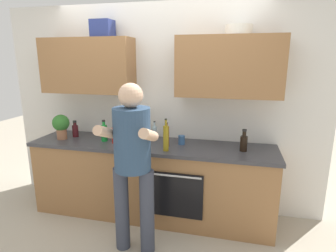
{
  "coord_description": "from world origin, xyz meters",
  "views": [
    {
      "loc": [
        0.92,
        -2.93,
        1.86
      ],
      "look_at": [
        0.23,
        -0.1,
        1.15
      ],
      "focal_mm": 29.63,
      "sensor_mm": 36.0,
      "label": 1
    }
  ],
  "objects_px": {
    "bottle_wine": "(75,130)",
    "bottle_soy": "(244,142)",
    "bottle_oil": "(166,138)",
    "bottle_water": "(154,133)",
    "cup_tea": "(182,140)",
    "person_standing": "(132,157)",
    "bottle_vinegar": "(167,136)",
    "bottle_hotsauce": "(114,135)",
    "potted_herb": "(61,125)",
    "grocery_bag_rice": "(133,134)",
    "bottle_soda": "(104,132)"
  },
  "relations": [
    {
      "from": "person_standing",
      "to": "bottle_vinegar",
      "type": "xyz_separation_m",
      "value": [
        0.17,
        0.62,
        0.04
      ]
    },
    {
      "from": "bottle_vinegar",
      "to": "cup_tea",
      "type": "bearing_deg",
      "value": 37.52
    },
    {
      "from": "bottle_hotsauce",
      "to": "potted_herb",
      "type": "xyz_separation_m",
      "value": [
        -0.7,
        0.01,
        0.08
      ]
    },
    {
      "from": "person_standing",
      "to": "bottle_soy",
      "type": "distance_m",
      "value": 1.2
    },
    {
      "from": "bottle_water",
      "to": "bottle_soda",
      "type": "distance_m",
      "value": 0.6
    },
    {
      "from": "potted_herb",
      "to": "cup_tea",
      "type": "bearing_deg",
      "value": 5.19
    },
    {
      "from": "bottle_wine",
      "to": "bottle_water",
      "type": "height_order",
      "value": "bottle_water"
    },
    {
      "from": "bottle_oil",
      "to": "potted_herb",
      "type": "xyz_separation_m",
      "value": [
        -1.35,
        0.13,
        0.03
      ]
    },
    {
      "from": "bottle_soda",
      "to": "potted_herb",
      "type": "bearing_deg",
      "value": -175.7
    },
    {
      "from": "bottle_vinegar",
      "to": "bottle_water",
      "type": "relative_size",
      "value": 1.18
    },
    {
      "from": "bottle_soy",
      "to": "potted_herb",
      "type": "relative_size",
      "value": 0.79
    },
    {
      "from": "potted_herb",
      "to": "grocery_bag_rice",
      "type": "xyz_separation_m",
      "value": [
        0.91,
        0.06,
        -0.07
      ]
    },
    {
      "from": "bottle_wine",
      "to": "bottle_hotsauce",
      "type": "distance_m",
      "value": 0.61
    },
    {
      "from": "bottle_soda",
      "to": "cup_tea",
      "type": "distance_m",
      "value": 0.93
    },
    {
      "from": "person_standing",
      "to": "bottle_oil",
      "type": "bearing_deg",
      "value": 66.96
    },
    {
      "from": "bottle_water",
      "to": "grocery_bag_rice",
      "type": "bearing_deg",
      "value": -141.41
    },
    {
      "from": "bottle_water",
      "to": "potted_herb",
      "type": "relative_size",
      "value": 0.77
    },
    {
      "from": "bottle_oil",
      "to": "bottle_soy",
      "type": "height_order",
      "value": "bottle_oil"
    },
    {
      "from": "bottle_water",
      "to": "bottle_soy",
      "type": "distance_m",
      "value": 1.05
    },
    {
      "from": "bottle_wine",
      "to": "bottle_soy",
      "type": "relative_size",
      "value": 0.86
    },
    {
      "from": "bottle_wine",
      "to": "bottle_soy",
      "type": "height_order",
      "value": "bottle_soy"
    },
    {
      "from": "potted_herb",
      "to": "person_standing",
      "type": "bearing_deg",
      "value": -27.7
    },
    {
      "from": "bottle_oil",
      "to": "grocery_bag_rice",
      "type": "xyz_separation_m",
      "value": [
        -0.44,
        0.2,
        -0.03
      ]
    },
    {
      "from": "bottle_soy",
      "to": "cup_tea",
      "type": "bearing_deg",
      "value": 173.31
    },
    {
      "from": "bottle_oil",
      "to": "bottle_wine",
      "type": "relative_size",
      "value": 1.71
    },
    {
      "from": "bottle_water",
      "to": "bottle_soy",
      "type": "bearing_deg",
      "value": -9.47
    },
    {
      "from": "bottle_soy",
      "to": "grocery_bag_rice",
      "type": "height_order",
      "value": "bottle_soy"
    },
    {
      "from": "bottle_water",
      "to": "cup_tea",
      "type": "height_order",
      "value": "bottle_water"
    },
    {
      "from": "person_standing",
      "to": "bottle_hotsauce",
      "type": "bearing_deg",
      "value": 127.27
    },
    {
      "from": "bottle_hotsauce",
      "to": "cup_tea",
      "type": "relative_size",
      "value": 2.47
    },
    {
      "from": "cup_tea",
      "to": "grocery_bag_rice",
      "type": "bearing_deg",
      "value": -172.81
    },
    {
      "from": "potted_herb",
      "to": "grocery_bag_rice",
      "type": "bearing_deg",
      "value": 3.95
    },
    {
      "from": "bottle_soy",
      "to": "bottle_hotsauce",
      "type": "bearing_deg",
      "value": -177.55
    },
    {
      "from": "person_standing",
      "to": "potted_herb",
      "type": "xyz_separation_m",
      "value": [
        -1.15,
        0.6,
        0.1
      ]
    },
    {
      "from": "bottle_oil",
      "to": "bottle_hotsauce",
      "type": "height_order",
      "value": "bottle_oil"
    },
    {
      "from": "grocery_bag_rice",
      "to": "bottle_soda",
      "type": "bearing_deg",
      "value": -176.59
    },
    {
      "from": "person_standing",
      "to": "potted_herb",
      "type": "height_order",
      "value": "person_standing"
    },
    {
      "from": "bottle_oil",
      "to": "bottle_hotsauce",
      "type": "bearing_deg",
      "value": 169.28
    },
    {
      "from": "bottle_oil",
      "to": "bottle_soda",
      "type": "relative_size",
      "value": 1.37
    },
    {
      "from": "bottle_soda",
      "to": "cup_tea",
      "type": "xyz_separation_m",
      "value": [
        0.92,
        0.09,
        -0.05
      ]
    },
    {
      "from": "bottle_water",
      "to": "person_standing",
      "type": "bearing_deg",
      "value": -87.55
    },
    {
      "from": "bottle_vinegar",
      "to": "bottle_hotsauce",
      "type": "height_order",
      "value": "bottle_vinegar"
    },
    {
      "from": "person_standing",
      "to": "grocery_bag_rice",
      "type": "distance_m",
      "value": 0.71
    },
    {
      "from": "bottle_water",
      "to": "bottle_soda",
      "type": "relative_size",
      "value": 0.91
    },
    {
      "from": "cup_tea",
      "to": "grocery_bag_rice",
      "type": "xyz_separation_m",
      "value": [
        -0.56,
        -0.07,
        0.06
      ]
    },
    {
      "from": "bottle_wine",
      "to": "bottle_soda",
      "type": "relative_size",
      "value": 0.8
    },
    {
      "from": "bottle_vinegar",
      "to": "potted_herb",
      "type": "height_order",
      "value": "potted_herb"
    },
    {
      "from": "bottle_wine",
      "to": "bottle_water",
      "type": "bearing_deg",
      "value": 5.45
    },
    {
      "from": "bottle_soy",
      "to": "person_standing",
      "type": "bearing_deg",
      "value": -146.87
    },
    {
      "from": "bottle_vinegar",
      "to": "bottle_wine",
      "type": "distance_m",
      "value": 1.22
    }
  ]
}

